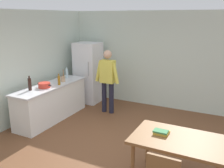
% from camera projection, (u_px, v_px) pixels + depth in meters
% --- Properties ---
extents(ground_plane, '(14.00, 14.00, 0.00)m').
position_uv_depth(ground_plane, '(107.00, 152.00, 4.85)').
color(ground_plane, brown).
extents(wall_back, '(6.40, 0.12, 2.70)m').
position_uv_depth(wall_back, '(156.00, 60.00, 7.08)').
color(wall_back, silver).
rests_on(wall_back, ground_plane).
extents(wall_left, '(0.12, 5.60, 2.70)m').
position_uv_depth(wall_left, '(12.00, 69.00, 5.80)').
color(wall_left, silver).
rests_on(wall_left, ground_plane).
extents(kitchen_counter, '(0.64, 2.20, 0.90)m').
position_uv_depth(kitchen_counter, '(52.00, 102.00, 6.29)').
color(kitchen_counter, white).
rests_on(kitchen_counter, ground_plane).
extents(refrigerator, '(0.70, 0.67, 1.80)m').
position_uv_depth(refrigerator, '(88.00, 73.00, 7.51)').
color(refrigerator, white).
rests_on(refrigerator, ground_plane).
extents(person, '(0.70, 0.22, 1.70)m').
position_uv_depth(person, '(108.00, 77.00, 6.60)').
color(person, '#1E1E2D').
rests_on(person, ground_plane).
extents(dining_table, '(1.40, 0.90, 0.75)m').
position_uv_depth(dining_table, '(178.00, 143.00, 3.81)').
color(dining_table, brown).
rests_on(dining_table, ground_plane).
extents(cooking_pot, '(0.40, 0.28, 0.12)m').
position_uv_depth(cooking_pot, '(44.00, 85.00, 5.93)').
color(cooking_pot, red).
rests_on(cooking_pot, kitchen_counter).
extents(utensil_jar, '(0.11, 0.11, 0.32)m').
position_uv_depth(utensil_jar, '(63.00, 79.00, 6.47)').
color(utensil_jar, tan).
rests_on(utensil_jar, kitchen_counter).
extents(bottle_water_clear, '(0.07, 0.07, 0.30)m').
position_uv_depth(bottle_water_clear, '(67.00, 73.00, 6.89)').
color(bottle_water_clear, silver).
rests_on(bottle_water_clear, kitchen_counter).
extents(bottle_wine_dark, '(0.08, 0.08, 0.34)m').
position_uv_depth(bottle_wine_dark, '(30.00, 84.00, 5.70)').
color(bottle_wine_dark, black).
rests_on(bottle_wine_dark, kitchen_counter).
extents(bottle_oil_amber, '(0.06, 0.06, 0.28)m').
position_uv_depth(bottle_oil_amber, '(59.00, 80.00, 6.16)').
color(bottle_oil_amber, '#996619').
rests_on(bottle_oil_amber, kitchen_counter).
extents(book_stack, '(0.23, 0.20, 0.06)m').
position_uv_depth(book_stack, '(161.00, 132.00, 3.93)').
color(book_stack, gold).
rests_on(book_stack, dining_table).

